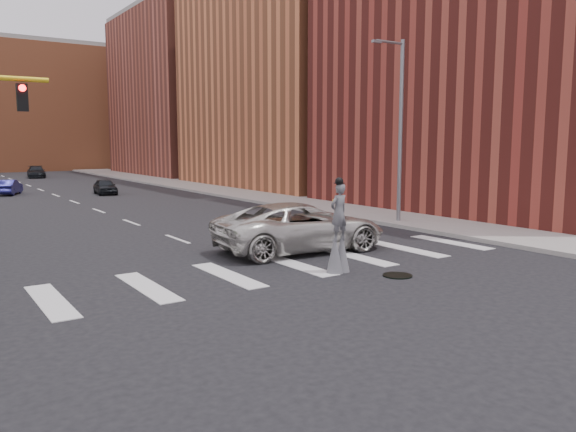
# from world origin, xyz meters

# --- Properties ---
(ground_plane) EXTENTS (160.00, 160.00, 0.00)m
(ground_plane) POSITION_xyz_m (0.00, 0.00, 0.00)
(ground_plane) COLOR black
(ground_plane) RESTS_ON ground
(sidewalk_right) EXTENTS (5.00, 90.00, 0.18)m
(sidewalk_right) POSITION_xyz_m (12.50, 25.00, 0.09)
(sidewalk_right) COLOR gray
(sidewalk_right) RESTS_ON ground
(manhole) EXTENTS (0.90, 0.90, 0.04)m
(manhole) POSITION_xyz_m (3.00, -2.00, 0.02)
(manhole) COLOR black
(manhole) RESTS_ON ground
(building_near) EXTENTS (16.00, 20.00, 22.00)m
(building_near) POSITION_xyz_m (22.00, 8.00, 11.00)
(building_near) COLOR maroon
(building_near) RESTS_ON ground
(building_mid) EXTENTS (16.00, 22.00, 24.00)m
(building_mid) POSITION_xyz_m (22.00, 30.00, 12.00)
(building_mid) COLOR #CA6A3F
(building_mid) RESTS_ON ground
(building_far) EXTENTS (16.00, 22.00, 20.00)m
(building_far) POSITION_xyz_m (22.00, 54.00, 10.00)
(building_far) COLOR #984738
(building_far) RESTS_ON ground
(building_backdrop) EXTENTS (26.00, 14.00, 18.00)m
(building_backdrop) POSITION_xyz_m (6.00, 78.00, 9.00)
(building_backdrop) COLOR #CA6A3F
(building_backdrop) RESTS_ON ground
(streetlight) EXTENTS (2.05, 0.20, 9.00)m
(streetlight) POSITION_xyz_m (10.90, 6.00, 4.90)
(streetlight) COLOR slate
(streetlight) RESTS_ON ground
(stilt_performer) EXTENTS (0.84, 0.57, 3.01)m
(stilt_performer) POSITION_xyz_m (1.81, -0.58, 1.21)
(stilt_performer) COLOR #2F2013
(stilt_performer) RESTS_ON ground
(suv_crossing) EXTENTS (6.85, 3.61, 1.84)m
(suv_crossing) POSITION_xyz_m (2.87, 3.00, 0.92)
(suv_crossing) COLOR beige
(suv_crossing) RESTS_ON ground
(car_near) EXTENTS (1.80, 3.72, 1.22)m
(car_near) POSITION_xyz_m (3.48, 30.78, 0.61)
(car_near) COLOR black
(car_near) RESTS_ON ground
(car_mid) EXTENTS (2.50, 3.80, 1.18)m
(car_mid) POSITION_xyz_m (-2.92, 34.54, 0.59)
(car_mid) COLOR navy
(car_mid) RESTS_ON ground
(car_far) EXTENTS (2.49, 4.88, 1.36)m
(car_far) POSITION_xyz_m (2.89, 56.57, 0.68)
(car_far) COLOR black
(car_far) RESTS_ON ground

